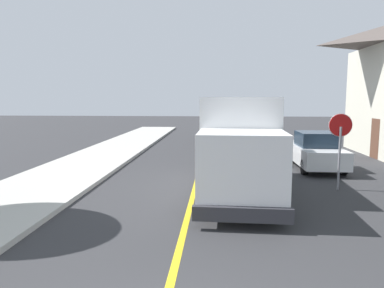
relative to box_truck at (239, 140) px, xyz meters
The scene contains 7 objects.
centre_line_yellow 2.72m from the box_truck, 136.94° to the left, with size 0.16×56.00×0.01m, color gold.
box_truck is the anchor object (origin of this frame).
parked_car_near 6.88m from the box_truck, 80.84° to the left, with size 1.97×4.47×1.67m.
parked_car_mid 13.00m from the box_truck, 87.64° to the left, with size 1.88×4.43×1.67m.
parked_car_far 18.53m from the box_truck, 87.88° to the left, with size 1.95×4.46×1.67m.
parked_van_across 5.70m from the box_truck, 49.00° to the left, with size 1.84×4.41×1.67m.
stop_sign 3.50m from the box_truck, ahead, with size 0.80×0.10×2.65m.
Camera 1 is at (0.79, -3.59, 3.17)m, focal length 33.61 mm.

